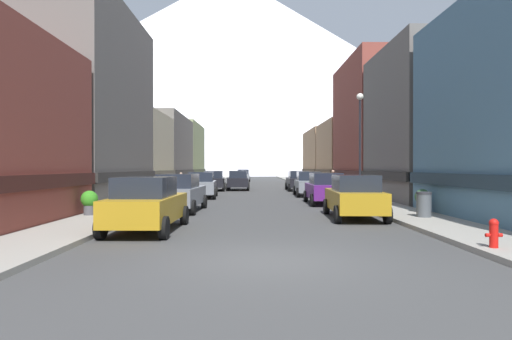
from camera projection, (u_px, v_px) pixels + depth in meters
The scene contains 29 objects.
ground_plane at pixel (269, 260), 9.70m from camera, with size 400.00×400.00×0.00m, color #3D3D3D.
sidewalk_left at pixel (195, 187), 44.63m from camera, with size 2.50×100.00×0.15m, color gray.
sidewalk_right at pixel (315, 187), 44.76m from camera, with size 2.50×100.00×0.15m, color gray.
storefront_left_1 at pixel (60, 110), 25.33m from camera, with size 8.55×11.71×11.33m.
storefront_left_2 at pixel (125, 155), 35.40m from camera, with size 6.89×8.08×6.47m.
storefront_left_3 at pixel (141, 153), 46.01m from camera, with size 9.59×12.87×7.56m.
storefront_left_4 at pixel (173, 155), 58.99m from camera, with size 7.48×12.74×8.00m.
storefront_right_1 at pixel (459, 128), 26.03m from camera, with size 9.55×8.85×9.29m.
storefront_right_2 at pixel (397, 129), 36.30m from camera, with size 8.96×11.03×11.03m.
storefront_right_3 at pixel (362, 156), 47.57m from camera, with size 8.91×10.34×7.06m.
storefront_right_4 at pixel (340, 157), 59.78m from camera, with size 9.09×13.00×7.22m.
car_left_0 at pixel (147, 204), 14.05m from camera, with size 2.15×4.44×1.78m.
car_left_1 at pixel (179, 193), 20.35m from camera, with size 2.23×4.48×1.78m.
car_left_2 at pixel (202, 185), 29.49m from camera, with size 2.24×4.48×1.78m.
car_left_3 at pixel (214, 181), 38.93m from camera, with size 2.21×4.47×1.78m.
car_right_0 at pixel (354, 197), 17.56m from camera, with size 2.25×4.48×1.78m.
car_right_1 at pixel (325, 188), 24.47m from camera, with size 2.12×4.43×1.78m.
car_right_2 at pixel (309, 184), 31.51m from camera, with size 2.17×4.45×1.78m.
car_right_3 at pixel (298, 181), 38.78m from camera, with size 2.07×4.40×1.78m.
car_driving_0 at pixel (238, 180), 39.81m from camera, with size 2.06×4.40×1.78m.
car_driving_1 at pixel (243, 175), 64.48m from camera, with size 2.06×4.40×1.78m.
fire_hydrant_near at pixel (494, 232), 10.40m from camera, with size 0.40×0.22×0.70m.
trash_bin_right at pixel (424, 204), 16.86m from camera, with size 0.59×0.59×0.98m.
potted_plant_0 at pixel (89, 201), 17.57m from camera, with size 0.67×0.67×0.99m.
potted_plant_1 at pixel (422, 200), 18.65m from camera, with size 0.65×0.65×1.00m.
pedestrian_0 at pixel (333, 181), 35.12m from camera, with size 0.36×0.36×1.73m.
pedestrian_1 at pixel (181, 182), 35.86m from camera, with size 0.36×0.36×1.52m.
streetlamp_right at pixel (360, 132), 22.81m from camera, with size 0.36×0.36×5.86m.
mountain_backdrop at pixel (230, 72), 269.17m from camera, with size 343.77×343.77×123.09m, color silver.
Camera 1 is at (-0.40, -9.68, 2.09)m, focal length 30.32 mm.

